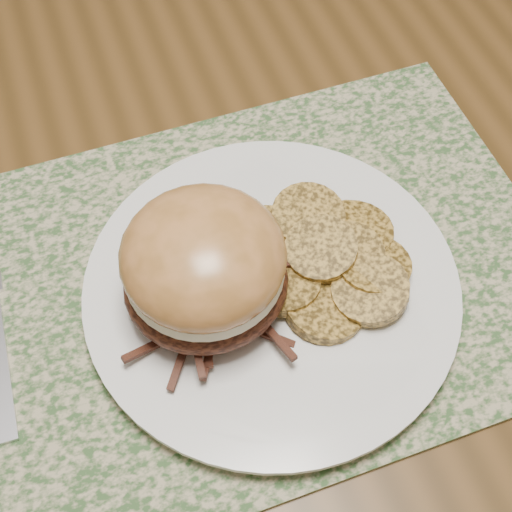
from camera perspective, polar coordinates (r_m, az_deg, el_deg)
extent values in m
plane|color=#4F331B|center=(1.28, -5.42, -14.82)|extent=(3.50, 3.50, 0.00)
cube|color=brown|center=(0.64, -10.71, 5.79)|extent=(1.50, 0.90, 0.04)
cylinder|color=brown|center=(1.37, 17.64, 15.56)|extent=(0.06, 0.06, 0.71)
cube|color=#37592D|center=(0.55, 0.49, -1.44)|extent=(0.45, 0.33, 0.00)
cylinder|color=white|center=(0.53, 1.25, -2.65)|extent=(0.26, 0.26, 0.02)
ellipsoid|color=black|center=(0.50, -4.02, -2.10)|extent=(0.12, 0.12, 0.05)
cylinder|color=beige|center=(0.48, -4.18, -0.73)|extent=(0.11, 0.11, 0.01)
ellipsoid|color=#B5743B|center=(0.47, -4.27, 0.03)|extent=(0.12, 0.12, 0.06)
cylinder|color=#B58835|center=(0.53, 1.15, 1.20)|extent=(0.08, 0.08, 0.01)
cylinder|color=#B58835|center=(0.54, 4.19, 3.22)|extent=(0.08, 0.08, 0.02)
cylinder|color=#B58835|center=(0.54, 7.61, 1.79)|extent=(0.08, 0.08, 0.02)
cylinder|color=#B58835|center=(0.51, 2.13, -2.09)|extent=(0.08, 0.08, 0.02)
cylinder|color=#B58835|center=(0.52, 5.24, 0.57)|extent=(0.07, 0.07, 0.02)
cylinder|color=#B58835|center=(0.52, 9.38, -0.78)|extent=(0.08, 0.08, 0.02)
cylinder|color=#B58835|center=(0.51, 5.53, -3.99)|extent=(0.07, 0.07, 0.02)
cylinder|color=#B58835|center=(0.51, 9.14, -2.65)|extent=(0.08, 0.08, 0.02)
cylinder|color=#B58835|center=(0.53, 7.38, 0.03)|extent=(0.07, 0.07, 0.02)
cylinder|color=#B58835|center=(0.52, 7.40, -1.66)|extent=(0.06, 0.06, 0.02)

